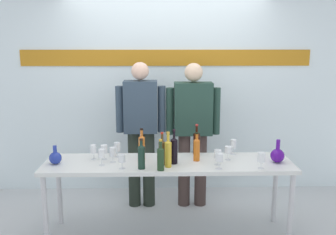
{
  "coord_description": "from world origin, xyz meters",
  "views": [
    {
      "loc": [
        -0.08,
        -3.53,
        1.93
      ],
      "look_at": [
        0.0,
        0.15,
        1.18
      ],
      "focal_mm": 40.16,
      "sensor_mm": 36.0,
      "label": 1
    }
  ],
  "objects": [
    {
      "name": "wine_bottle_2",
      "position": [
        0.3,
        0.25,
        0.9
      ],
      "size": [
        0.07,
        0.07,
        0.32
      ],
      "color": "black",
      "rests_on": "display_table"
    },
    {
      "name": "presenter_right",
      "position": [
        0.3,
        0.7,
        0.98
      ],
      "size": [
        0.62,
        0.22,
        1.69
      ],
      "color": "#3D2F2B",
      "rests_on": "ground"
    },
    {
      "name": "back_wall",
      "position": [
        0.0,
        1.28,
        1.5
      ],
      "size": [
        5.19,
        0.11,
        3.0
      ],
      "color": "white",
      "rests_on": "ground"
    },
    {
      "name": "ground_plane",
      "position": [
        0.0,
        0.0,
        0.0
      ],
      "size": [
        10.0,
        10.0,
        0.0
      ],
      "primitive_type": "plane",
      "color": "#B6BCBE"
    },
    {
      "name": "wine_glass_left_0",
      "position": [
        -0.44,
        -0.2,
        0.87
      ],
      "size": [
        0.06,
        0.06,
        0.14
      ],
      "color": "white",
      "rests_on": "display_table"
    },
    {
      "name": "wine_glass_left_2",
      "position": [
        -0.52,
        0.16,
        0.88
      ],
      "size": [
        0.06,
        0.06,
        0.15
      ],
      "color": "white",
      "rests_on": "display_table"
    },
    {
      "name": "wine_glass_right_1",
      "position": [
        0.6,
        0.05,
        0.87
      ],
      "size": [
        0.07,
        0.07,
        0.14
      ],
      "color": "white",
      "rests_on": "display_table"
    },
    {
      "name": "wine_glass_right_2",
      "position": [
        0.68,
        0.23,
        0.88
      ],
      "size": [
        0.06,
        0.06,
        0.16
      ],
      "color": "white",
      "rests_on": "display_table"
    },
    {
      "name": "display_table",
      "position": [
        0.0,
        0.0,
        0.71
      ],
      "size": [
        2.43,
        0.6,
        0.77
      ],
      "color": "silver",
      "rests_on": "ground"
    },
    {
      "name": "wine_bottle_4",
      "position": [
        0.05,
        -0.05,
        0.91
      ],
      "size": [
        0.07,
        0.07,
        0.34
      ],
      "color": "black",
      "rests_on": "display_table"
    },
    {
      "name": "decanter_blue_right",
      "position": [
        1.06,
        -0.04,
        0.84
      ],
      "size": [
        0.14,
        0.14,
        0.23
      ],
      "color": "#490F89",
      "rests_on": "display_table"
    },
    {
      "name": "wine_bottle_1",
      "position": [
        -0.25,
        -0.2,
        0.9
      ],
      "size": [
        0.07,
        0.07,
        0.29
      ],
      "color": "#152F24",
      "rests_on": "display_table"
    },
    {
      "name": "wine_glass_right_0",
      "position": [
        0.46,
        -0.22,
        0.88
      ],
      "size": [
        0.07,
        0.07,
        0.15
      ],
      "color": "white",
      "rests_on": "display_table"
    },
    {
      "name": "wine_glass_left_3",
      "position": [
        -0.75,
        0.09,
        0.88
      ],
      "size": [
        0.06,
        0.06,
        0.15
      ],
      "color": "white",
      "rests_on": "display_table"
    },
    {
      "name": "wine_bottle_0",
      "position": [
        0.28,
        0.03,
        0.9
      ],
      "size": [
        0.06,
        0.06,
        0.29
      ],
      "color": "#CB611A",
      "rests_on": "display_table"
    },
    {
      "name": "wine_glass_left_5",
      "position": [
        -0.54,
        -0.0,
        0.87
      ],
      "size": [
        0.06,
        0.06,
        0.15
      ],
      "color": "white",
      "rests_on": "display_table"
    },
    {
      "name": "wine_bottle_5",
      "position": [
        -0.06,
        -0.08,
        0.9
      ],
      "size": [
        0.07,
        0.07,
        0.32
      ],
      "color": "#483317",
      "rests_on": "display_table"
    },
    {
      "name": "decanter_blue_left",
      "position": [
        -1.09,
        -0.04,
        0.83
      ],
      "size": [
        0.12,
        0.12,
        0.18
      ],
      "color": "#223598",
      "rests_on": "display_table"
    },
    {
      "name": "wine_glass_right_3",
      "position": [
        0.47,
        -0.1,
        0.87
      ],
      "size": [
        0.07,
        0.07,
        0.15
      ],
      "color": "white",
      "rests_on": "display_table"
    },
    {
      "name": "wine_glass_left_4",
      "position": [
        -0.64,
        0.09,
        0.87
      ],
      "size": [
        0.07,
        0.07,
        0.15
      ],
      "color": "white",
      "rests_on": "display_table"
    },
    {
      "name": "wine_bottle_6",
      "position": [
        -0.08,
        -0.25,
        0.89
      ],
      "size": [
        0.06,
        0.06,
        0.29
      ],
      "color": "#1C361D",
      "rests_on": "display_table"
    },
    {
      "name": "wine_bottle_3",
      "position": [
        -0.26,
        0.07,
        0.91
      ],
      "size": [
        0.06,
        0.06,
        0.32
      ],
      "color": "orange",
      "rests_on": "display_table"
    },
    {
      "name": "presenter_left",
      "position": [
        -0.3,
        0.7,
        0.97
      ],
      "size": [
        0.57,
        0.22,
        1.71
      ],
      "color": "black",
      "rests_on": "ground"
    },
    {
      "name": "wine_bottle_7",
      "position": [
        -0.01,
        -0.15,
        0.91
      ],
      "size": [
        0.06,
        0.06,
        0.34
      ],
      "color": "gold",
      "rests_on": "display_table"
    },
    {
      "name": "wine_glass_right_4",
      "position": [
        0.86,
        -0.22,
        0.88
      ],
      "size": [
        0.07,
        0.07,
        0.16
      ],
      "color": "white",
      "rests_on": "display_table"
    },
    {
      "name": "wine_glass_left_1",
      "position": [
        -0.64,
        -0.09,
        0.88
      ],
      "size": [
        0.06,
        0.06,
        0.16
      ],
      "color": "white",
      "rests_on": "display_table"
    }
  ]
}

